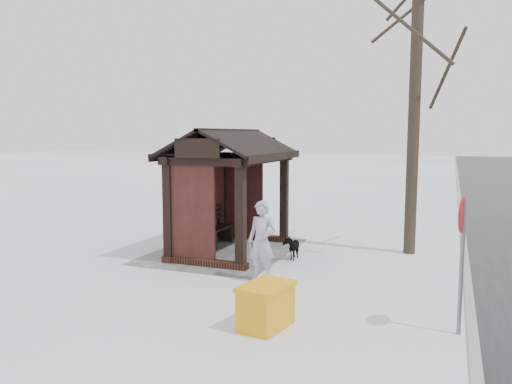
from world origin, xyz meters
TOP-DOWN VIEW (x-y plane):
  - ground at (0.00, 0.00)m, footprint 120.00×120.00m
  - kerb at (0.00, 5.50)m, footprint 120.00×0.15m
  - trampled_patch at (0.00, -0.20)m, footprint 4.20×3.20m
  - bus_shelter at (0.00, -0.16)m, footprint 3.60×2.40m
  - pedestrian at (2.13, 1.63)m, footprint 0.47×0.65m
  - dog at (0.14, 1.64)m, footprint 0.70×0.37m
  - grit_bin at (4.34, 2.54)m, footprint 0.99×0.77m
  - road_sign at (3.53, 5.28)m, footprint 0.52×0.13m

SIDE VIEW (x-z plane):
  - ground at x=0.00m, z-range 0.00..0.00m
  - trampled_patch at x=0.00m, z-range 0.00..0.02m
  - kerb at x=0.00m, z-range -0.02..0.04m
  - dog at x=0.14m, z-range 0.00..0.57m
  - grit_bin at x=4.34m, z-range 0.00..0.69m
  - pedestrian at x=2.13m, z-range 0.00..1.65m
  - road_sign at x=3.53m, z-range 0.48..2.54m
  - bus_shelter at x=0.00m, z-range 0.62..3.71m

